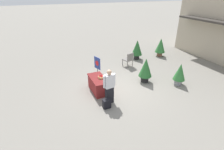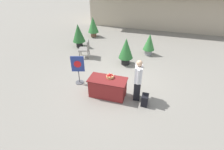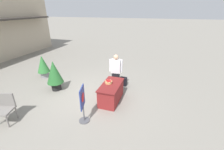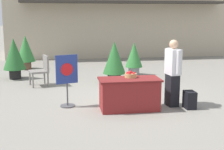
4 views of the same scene
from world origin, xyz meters
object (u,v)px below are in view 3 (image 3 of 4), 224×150
Objects in this scene: display_table at (111,92)px; person_visitor at (116,72)px; potted_plant_far_right at (54,74)px; apple_basket at (109,82)px; backpack at (123,81)px; potted_plant_near_right at (43,65)px; patio_chair at (5,107)px; poster_board at (83,104)px.

display_table is 0.88× the size of person_visitor.
potted_plant_far_right is (0.09, 2.73, 0.43)m from display_table.
apple_basket is 1.55m from backpack.
person_visitor is at bearing -89.74° from potted_plant_near_right.
patio_chair is (-2.26, 2.82, -0.28)m from apple_basket.
poster_board is at bearing -124.46° from potted_plant_far_right.
person_visitor reaches higher than display_table.
person_visitor is 4.36m from patio_chair.
poster_board is at bearing 166.93° from apple_basket.
potted_plant_near_right is (2.54, 3.77, 0.00)m from poster_board.
poster_board reaches higher than apple_basket.
backpack is (1.40, -0.27, -0.61)m from apple_basket.
potted_plant_far_right is at bearing 88.01° from display_table.
backpack is 4.81m from patio_chair.
potted_plant_near_right reaches higher than backpack.
apple_basket is 0.20× the size of potted_plant_far_right.
apple_basket is 2.60m from potted_plant_far_right.
backpack is 0.44× the size of patio_chair.
person_visitor is 1.70× the size of patio_chair.
potted_plant_far_right reaches higher than poster_board.
potted_plant_near_right is at bearing 75.55° from display_table.
patio_chair reaches higher than backpack.
patio_chair is 0.69× the size of potted_plant_far_right.
potted_plant_far_right reaches higher than potted_plant_near_right.
potted_plant_near_right is at bearing -96.97° from person_visitor.
potted_plant_near_right reaches higher than patio_chair.
potted_plant_near_right is 0.87× the size of potted_plant_far_right.
person_visitor reaches higher than potted_plant_near_right.
display_table is at bearing 0.00° from person_visitor.
backpack is at bearing -10.85° from apple_basket.
display_table is 3.69m from patio_chair.
display_table is at bearing -113.26° from apple_basket.
patio_chair is 2.33m from potted_plant_far_right.
poster_board is at bearing -14.73° from person_visitor.
person_visitor reaches higher than apple_basket.
person_visitor is 1.35× the size of potted_plant_near_right.
apple_basket is at bearing 60.76° from poster_board.
backpack is (0.35, -0.28, -0.62)m from person_visitor.
potted_plant_far_right is at bearing 89.14° from apple_basket.
poster_board is (-2.56, 0.34, -0.15)m from person_visitor.
display_table is at bearing 110.31° from patio_chair.
poster_board is at bearing 90.55° from patio_chair.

